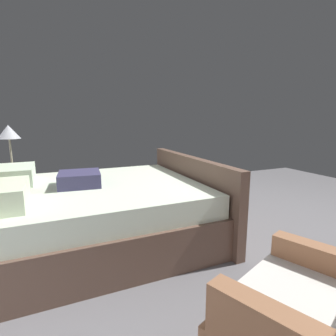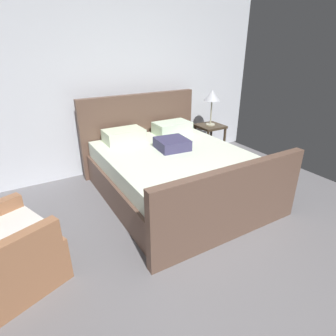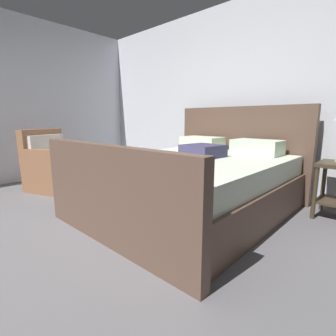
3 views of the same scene
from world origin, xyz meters
The scene contains 5 objects.
ground_plane centered at (0.00, 0.00, -0.01)m, with size 5.32×6.55×0.02m, color slate.
wall_back centered at (0.00, 3.34, 1.35)m, with size 5.44×0.12×2.71m, color silver.
bed centered at (0.36, 2.03, 0.35)m, with size 1.94×2.31×1.22m.
nightstand_right centered at (1.65, 2.87, 0.40)m, with size 0.44×0.44×0.60m.
table_lamp_right centered at (1.65, 2.87, 1.10)m, with size 0.27×0.27×0.61m.
Camera 2 is at (-1.43, -0.87, 1.92)m, focal length 29.48 mm.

